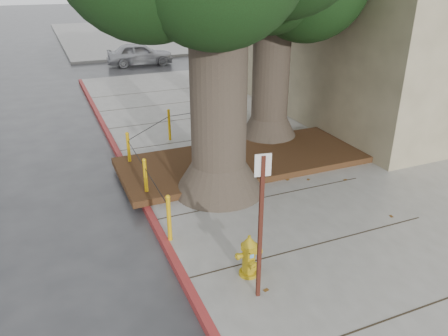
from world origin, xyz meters
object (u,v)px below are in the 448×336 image
object	(u,v)px
fire_hydrant	(249,256)
car_silver	(140,54)
signpost	(261,221)
car_red	(309,43)

from	to	relation	value
fire_hydrant	car_silver	xyz separation A→B (m)	(2.50, 18.76, 0.08)
signpost	car_red	size ratio (longest dim) A/B	0.71
fire_hydrant	car_silver	world-z (taller)	car_silver
signpost	car_red	bearing A→B (deg)	65.23
car_silver	car_red	xyz separation A→B (m)	(10.72, -0.11, -0.05)
signpost	car_silver	size ratio (longest dim) A/B	0.67
fire_hydrant	signpost	world-z (taller)	signpost
signpost	car_red	distance (m)	23.35
fire_hydrant	signpost	xyz separation A→B (m)	(-0.09, -0.51, 0.98)
fire_hydrant	car_silver	distance (m)	18.93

